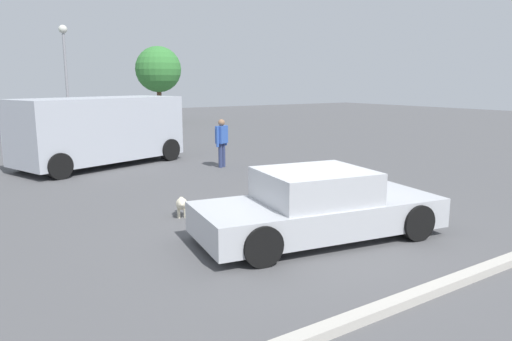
{
  "coord_description": "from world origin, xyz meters",
  "views": [
    {
      "loc": [
        -5.4,
        -6.38,
        2.73
      ],
      "look_at": [
        0.04,
        1.75,
        0.9
      ],
      "focal_mm": 33.43,
      "sensor_mm": 36.0,
      "label": 1
    }
  ],
  "objects_px": {
    "sedan_foreground": "(318,207)",
    "van_white": "(100,129)",
    "dog": "(182,204)",
    "light_post_near": "(65,59)",
    "pedestrian": "(222,139)"
  },
  "relations": [
    {
      "from": "sedan_foreground",
      "to": "van_white",
      "type": "height_order",
      "value": "van_white"
    },
    {
      "from": "dog",
      "to": "light_post_near",
      "type": "relative_size",
      "value": 0.11
    },
    {
      "from": "light_post_near",
      "to": "pedestrian",
      "type": "bearing_deg",
      "value": -83.89
    },
    {
      "from": "sedan_foreground",
      "to": "light_post_near",
      "type": "relative_size",
      "value": 0.81
    },
    {
      "from": "pedestrian",
      "to": "light_post_near",
      "type": "distance_m",
      "value": 14.54
    },
    {
      "from": "sedan_foreground",
      "to": "light_post_near",
      "type": "xyz_separation_m",
      "value": [
        0.61,
        21.25,
        3.36
      ]
    },
    {
      "from": "sedan_foreground",
      "to": "pedestrian",
      "type": "bearing_deg",
      "value": 83.24
    },
    {
      "from": "dog",
      "to": "light_post_near",
      "type": "bearing_deg",
      "value": -163.03
    },
    {
      "from": "dog",
      "to": "light_post_near",
      "type": "xyz_separation_m",
      "value": [
        2.05,
        18.71,
        3.65
      ]
    },
    {
      "from": "dog",
      "to": "pedestrian",
      "type": "height_order",
      "value": "pedestrian"
    },
    {
      "from": "sedan_foreground",
      "to": "pedestrian",
      "type": "relative_size",
      "value": 2.96
    },
    {
      "from": "dog",
      "to": "van_white",
      "type": "height_order",
      "value": "van_white"
    },
    {
      "from": "pedestrian",
      "to": "dog",
      "type": "bearing_deg",
      "value": -65.65
    },
    {
      "from": "sedan_foreground",
      "to": "dog",
      "type": "height_order",
      "value": "sedan_foreground"
    },
    {
      "from": "pedestrian",
      "to": "van_white",
      "type": "bearing_deg",
      "value": -155.82
    }
  ]
}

